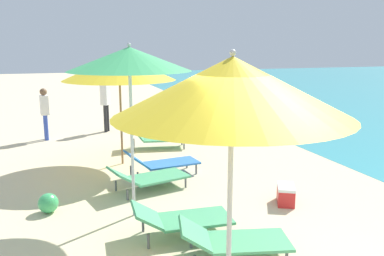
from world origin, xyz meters
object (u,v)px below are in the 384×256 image
Objects in this scene: lounger_farthest_inland at (161,162)px; cooler_box at (286,194)px; umbrella_farthest at (119,68)px; lounger_farthest_shoreside at (157,137)px; lounger_second_inland at (181,218)px; lounger_second_shoreside at (148,177)px; umbrella_second at (129,59)px; lounger_nearest_shoreside at (233,239)px; umbrella_nearest at (232,87)px; beach_ball at (48,203)px; person_walking_far at (106,98)px; person_walking_near at (45,109)px.

lounger_farthest_inland is 2.81m from cooler_box.
umbrella_farthest is 1.62× the size of lounger_farthest_shoreside.
lounger_second_inland is 2.82m from lounger_farthest_inland.
lounger_second_shoreside is 1.01× the size of lounger_farthest_shoreside.
umbrella_second is at bearing -123.37° from lounger_farthest_inland.
cooler_box is (1.64, 1.36, -0.07)m from lounger_nearest_shoreside.
umbrella_farthest is at bearing 82.47° from lounger_second_shoreside.
umbrella_nearest is 7.39m from lounger_farthest_shoreside.
cooler_box is at bearing 48.52° from umbrella_nearest.
lounger_farthest_shoreside is (1.12, 1.17, -1.96)m from umbrella_farthest.
lounger_second_shoreside is at bearing 16.09° from beach_ball.
umbrella_farthest is (-0.21, 1.93, 2.00)m from lounger_second_shoreside.
umbrella_nearest reaches higher than umbrella_farthest.
person_walking_far reaches higher than lounger_farthest_inland.
person_walking_far reaches higher than lounger_farthest_shoreside.
lounger_farthest_shoreside is at bearing 105.44° from cooler_box.
lounger_farthest_inland is 0.91× the size of person_walking_far.
umbrella_farthest is at bearing 84.81° from umbrella_second.
lounger_second_shoreside is 5.52m from person_walking_near.
lounger_second_shoreside is at bearing -95.92° from lounger_farthest_shoreside.
person_walking_near is (-1.50, 6.20, -1.63)m from umbrella_second.
lounger_farthest_shoreside reaches higher than lounger_nearest_shoreside.
umbrella_farthest is at bearing 112.91° from lounger_farthest_inland.
umbrella_farthest reaches higher than person_walking_far.
person_walking_far reaches higher than cooler_box.
lounger_farthest_shoreside is 0.90× the size of person_walking_far.
person_walking_far is at bearing 107.84° from lounger_nearest_shoreside.
lounger_nearest_shoreside is at bearing -95.54° from lounger_farthest_inland.
umbrella_second reaches higher than lounger_nearest_shoreside.
person_walking_far is at bearing 89.97° from lounger_farthest_inland.
umbrella_second is 1.89× the size of lounger_second_inland.
lounger_farthest_shoreside is at bearing 82.31° from umbrella_nearest.
beach_ball is at bearing 157.22° from umbrella_second.
umbrella_nearest is 8.16× the size of beach_ball.
umbrella_farthest is (-0.17, 5.86, -0.12)m from umbrella_nearest.
lounger_farthest_inland is (0.93, 1.86, -2.25)m from umbrella_second.
person_walking_near is (-2.03, 7.13, 0.65)m from lounger_second_inland.
lounger_farthest_inland is at bearing -54.55° from person_walking_far.
person_walking_far is (-0.67, 8.52, 0.86)m from lounger_nearest_shoreside.
umbrella_second is at bearing 98.86° from umbrella_nearest.
lounger_farthest_shoreside is 4.71m from cooler_box.
lounger_second_inland is at bearing -86.26° from umbrella_farthest.
lounger_farthest_inland is at bearing 127.71° from cooler_box.
umbrella_nearest is 2.88m from umbrella_second.
beach_ball is at bearing 144.86° from lounger_second_inland.
lounger_farthest_inland is 2.62m from beach_ball.
lounger_farthest_shoreside is 3.58m from person_walking_near.
umbrella_farthest is 3.96m from person_walking_far.
lounger_nearest_shoreside is 1.02× the size of person_walking_near.
lounger_second_inland is at bearing 87.35° from umbrella_nearest.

